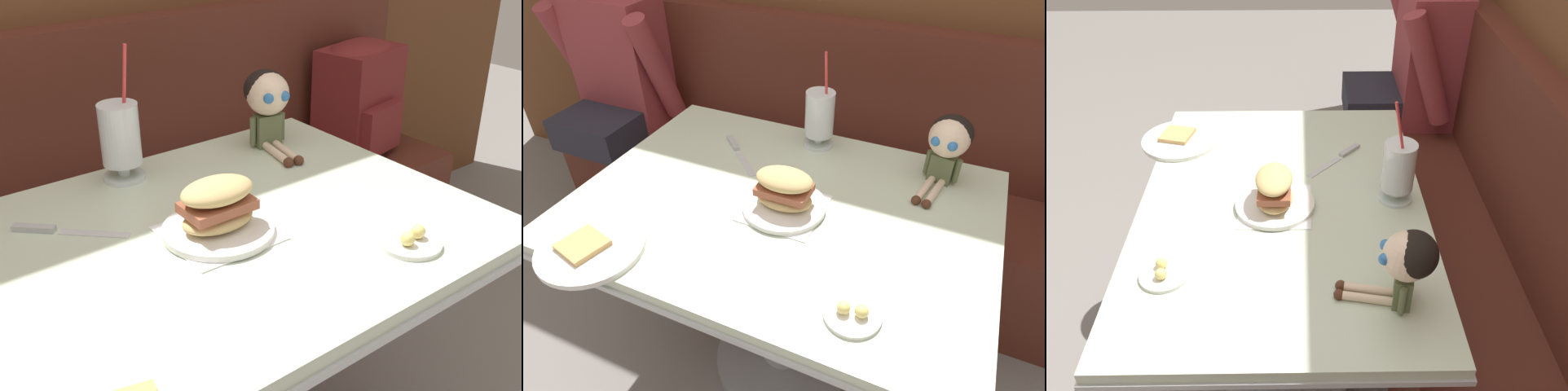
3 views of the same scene
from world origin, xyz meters
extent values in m
cube|color=#512319|center=(0.00, 0.77, 0.23)|extent=(2.60, 0.48, 0.45)
cube|color=#512319|center=(0.00, 0.96, 0.73)|extent=(2.60, 0.10, 0.55)
cube|color=beige|center=(0.00, 0.18, 0.72)|extent=(1.10, 0.80, 0.03)
cube|color=#B7BABF|center=(0.00, 0.18, 0.70)|extent=(1.11, 0.81, 0.02)
cylinder|color=#A5A8AD|center=(0.00, 0.18, 0.37)|extent=(0.14, 0.14, 0.65)
cylinder|color=gray|center=(0.00, 0.18, 0.02)|extent=(0.48, 0.48, 0.04)
cylinder|color=white|center=(-0.34, -0.16, 0.75)|extent=(0.25, 0.25, 0.01)
cube|color=tan|center=(-0.35, -0.17, 0.76)|extent=(0.12, 0.12, 0.01)
cylinder|color=silver|center=(-0.02, 0.50, 0.74)|extent=(0.10, 0.10, 0.01)
cylinder|color=silver|center=(-0.02, 0.50, 0.77)|extent=(0.03, 0.03, 0.03)
cylinder|color=silver|center=(-0.02, 0.50, 0.85)|extent=(0.09, 0.09, 0.14)
cylinder|color=#ADE0A8|center=(-0.02, 0.50, 0.84)|extent=(0.08, 0.08, 0.11)
cylinder|color=#DB383D|center=(0.00, 0.49, 0.95)|extent=(0.01, 0.06, 0.22)
cube|color=white|center=(0.01, 0.16, 0.74)|extent=(0.20, 0.20, 0.00)
cylinder|color=white|center=(0.01, 0.16, 0.75)|extent=(0.22, 0.22, 0.01)
ellipsoid|color=tan|center=(0.01, 0.16, 0.77)|extent=(0.15, 0.10, 0.04)
cube|color=#995138|center=(0.01, 0.16, 0.80)|extent=(0.14, 0.09, 0.02)
ellipsoid|color=tan|center=(0.01, 0.16, 0.83)|extent=(0.15, 0.10, 0.04)
cylinder|color=white|center=(0.28, -0.09, 0.74)|extent=(0.12, 0.12, 0.01)
sphere|color=#F4E07A|center=(0.26, -0.10, 0.76)|extent=(0.03, 0.03, 0.03)
sphere|color=#F4E07A|center=(0.30, -0.10, 0.76)|extent=(0.03, 0.03, 0.03)
cube|color=silver|center=(-0.18, 0.31, 0.74)|extent=(0.12, 0.11, 0.00)
cube|color=#B2B5BA|center=(-0.27, 0.39, 0.75)|extent=(0.07, 0.07, 0.01)
cube|color=#5B6642|center=(0.37, 0.46, 0.78)|extent=(0.07, 0.05, 0.08)
sphere|color=beige|center=(0.37, 0.46, 0.88)|extent=(0.11, 0.11, 0.11)
ellipsoid|color=black|center=(0.37, 0.47, 0.89)|extent=(0.13, 0.12, 0.10)
sphere|color=#2D6BB2|center=(0.34, 0.41, 0.88)|extent=(0.03, 0.03, 0.03)
sphere|color=#2D6BB2|center=(0.38, 0.41, 0.88)|extent=(0.03, 0.03, 0.03)
cylinder|color=beige|center=(0.34, 0.38, 0.75)|extent=(0.04, 0.12, 0.02)
cylinder|color=beige|center=(0.36, 0.38, 0.75)|extent=(0.04, 0.12, 0.02)
sphere|color=#4C2819|center=(0.33, 0.32, 0.75)|extent=(0.03, 0.03, 0.03)
sphere|color=#4C2819|center=(0.35, 0.32, 0.75)|extent=(0.03, 0.03, 0.03)
cylinder|color=#5B6642|center=(0.33, 0.47, 0.79)|extent=(0.02, 0.02, 0.07)
cylinder|color=#5B6642|center=(0.41, 0.45, 0.79)|extent=(0.02, 0.02, 0.07)
cube|color=maroon|center=(-1.06, 0.80, 0.74)|extent=(0.38, 0.24, 0.58)
cube|color=#23232D|center=(-1.06, 0.62, 0.52)|extent=(0.34, 0.36, 0.14)
cylinder|color=maroon|center=(-1.29, 0.75, 0.77)|extent=(0.09, 0.25, 0.48)
cylinder|color=maroon|center=(-0.83, 0.75, 0.77)|extent=(0.09, 0.25, 0.48)
camera|label=1|loc=(-0.56, -0.73, 1.36)|focal=43.19mm
camera|label=2|loc=(0.37, -0.65, 1.47)|focal=30.09mm
camera|label=3|loc=(1.18, 0.23, 1.66)|focal=36.75mm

